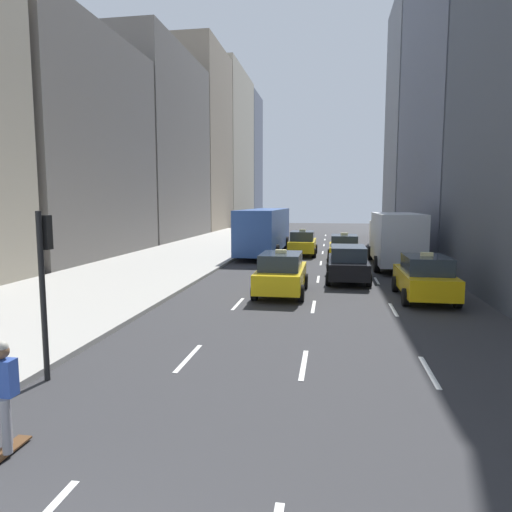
{
  "coord_description": "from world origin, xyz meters",
  "views": [
    {
      "loc": [
        3.16,
        -2.32,
        3.79
      ],
      "look_at": [
        0.38,
        14.62,
        1.74
      ],
      "focal_mm": 32.0,
      "sensor_mm": 36.0,
      "label": 1
    }
  ],
  "objects_px": {
    "taxi_second": "(425,277)",
    "sedan_black_near": "(348,263)",
    "box_truck": "(394,238)",
    "taxi_fourth": "(344,248)",
    "taxi_third": "(281,273)",
    "traffic_light_pole": "(44,268)",
    "skateboarder": "(4,392)",
    "taxi_lead": "(303,243)",
    "city_bus": "(265,229)"
  },
  "relations": [
    {
      "from": "taxi_lead",
      "to": "city_bus",
      "type": "height_order",
      "value": "city_bus"
    },
    {
      "from": "taxi_fourth",
      "to": "skateboarder",
      "type": "height_order",
      "value": "taxi_fourth"
    },
    {
      "from": "taxi_lead",
      "to": "taxi_fourth",
      "type": "bearing_deg",
      "value": -49.9
    },
    {
      "from": "box_truck",
      "to": "taxi_fourth",
      "type": "bearing_deg",
      "value": 146.57
    },
    {
      "from": "sedan_black_near",
      "to": "box_truck",
      "type": "distance_m",
      "value": 5.9
    },
    {
      "from": "taxi_third",
      "to": "box_truck",
      "type": "relative_size",
      "value": 0.52
    },
    {
      "from": "taxi_lead",
      "to": "skateboarder",
      "type": "xyz_separation_m",
      "value": [
        -2.81,
        -26.56,
        0.08
      ]
    },
    {
      "from": "taxi_fourth",
      "to": "box_truck",
      "type": "height_order",
      "value": "box_truck"
    },
    {
      "from": "taxi_second",
      "to": "taxi_fourth",
      "type": "distance_m",
      "value": 11.15
    },
    {
      "from": "skateboarder",
      "to": "box_truck",
      "type": "bearing_deg",
      "value": 68.53
    },
    {
      "from": "city_bus",
      "to": "box_truck",
      "type": "distance_m",
      "value": 10.23
    },
    {
      "from": "city_bus",
      "to": "skateboarder",
      "type": "height_order",
      "value": "city_bus"
    },
    {
      "from": "traffic_light_pole",
      "to": "sedan_black_near",
      "type": "bearing_deg",
      "value": 63.41
    },
    {
      "from": "city_bus",
      "to": "traffic_light_pole",
      "type": "distance_m",
      "value": 24.46
    },
    {
      "from": "taxi_second",
      "to": "box_truck",
      "type": "distance_m",
      "value": 8.98
    },
    {
      "from": "taxi_fourth",
      "to": "taxi_second",
      "type": "bearing_deg",
      "value": -75.45
    },
    {
      "from": "taxi_lead",
      "to": "sedan_black_near",
      "type": "relative_size",
      "value": 0.91
    },
    {
      "from": "city_bus",
      "to": "traffic_light_pole",
      "type": "bearing_deg",
      "value": -92.67
    },
    {
      "from": "city_bus",
      "to": "taxi_lead",
      "type": "bearing_deg",
      "value": -12.87
    },
    {
      "from": "taxi_fourth",
      "to": "city_bus",
      "type": "bearing_deg",
      "value": 144.74
    },
    {
      "from": "city_bus",
      "to": "taxi_fourth",
      "type": "bearing_deg",
      "value": -35.26
    },
    {
      "from": "taxi_third",
      "to": "skateboarder",
      "type": "distance_m",
      "value": 12.86
    },
    {
      "from": "taxi_third",
      "to": "traffic_light_pole",
      "type": "bearing_deg",
      "value": -112.01
    },
    {
      "from": "sedan_black_near",
      "to": "box_truck",
      "type": "xyz_separation_m",
      "value": [
        2.8,
        5.12,
        0.84
      ]
    },
    {
      "from": "taxi_second",
      "to": "box_truck",
      "type": "relative_size",
      "value": 0.52
    },
    {
      "from": "taxi_second",
      "to": "traffic_light_pole",
      "type": "distance_m",
      "value": 13.68
    },
    {
      "from": "sedan_black_near",
      "to": "taxi_third",
      "type": "bearing_deg",
      "value": -127.02
    },
    {
      "from": "skateboarder",
      "to": "taxi_third",
      "type": "bearing_deg",
      "value": 77.37
    },
    {
      "from": "city_bus",
      "to": "taxi_third",
      "type": "bearing_deg",
      "value": -79.14
    },
    {
      "from": "taxi_fourth",
      "to": "city_bus",
      "type": "xyz_separation_m",
      "value": [
        -5.61,
        3.97,
        0.91
      ]
    },
    {
      "from": "taxi_second",
      "to": "city_bus",
      "type": "relative_size",
      "value": 0.38
    },
    {
      "from": "box_truck",
      "to": "traffic_light_pole",
      "type": "xyz_separation_m",
      "value": [
        -9.55,
        -18.61,
        0.7
      ]
    },
    {
      "from": "taxi_second",
      "to": "traffic_light_pole",
      "type": "xyz_separation_m",
      "value": [
        -9.55,
        -9.67,
        1.53
      ]
    },
    {
      "from": "taxi_second",
      "to": "sedan_black_near",
      "type": "distance_m",
      "value": 4.73
    },
    {
      "from": "taxi_fourth",
      "to": "traffic_light_pole",
      "type": "xyz_separation_m",
      "value": [
        -6.75,
        -20.46,
        1.53
      ]
    },
    {
      "from": "taxi_lead",
      "to": "traffic_light_pole",
      "type": "relative_size",
      "value": 1.22
    },
    {
      "from": "taxi_fourth",
      "to": "box_truck",
      "type": "distance_m",
      "value": 3.46
    },
    {
      "from": "taxi_second",
      "to": "skateboarder",
      "type": "height_order",
      "value": "taxi_second"
    },
    {
      "from": "skateboarder",
      "to": "taxi_lead",
      "type": "bearing_deg",
      "value": 83.96
    },
    {
      "from": "taxi_lead",
      "to": "sedan_black_near",
      "type": "xyz_separation_m",
      "value": [
        2.8,
        -10.3,
        -0.01
      ]
    },
    {
      "from": "taxi_lead",
      "to": "city_bus",
      "type": "relative_size",
      "value": 0.38
    },
    {
      "from": "taxi_lead",
      "to": "traffic_light_pole",
      "type": "height_order",
      "value": "traffic_light_pole"
    },
    {
      "from": "taxi_second",
      "to": "taxi_fourth",
      "type": "bearing_deg",
      "value": 104.55
    },
    {
      "from": "taxi_second",
      "to": "skateboarder",
      "type": "bearing_deg",
      "value": -124.05
    },
    {
      "from": "box_truck",
      "to": "taxi_second",
      "type": "bearing_deg",
      "value": -90.0
    },
    {
      "from": "taxi_third",
      "to": "box_truck",
      "type": "distance_m",
      "value": 10.5
    },
    {
      "from": "taxi_third",
      "to": "box_truck",
      "type": "height_order",
      "value": "box_truck"
    },
    {
      "from": "box_truck",
      "to": "traffic_light_pole",
      "type": "bearing_deg",
      "value": -117.16
    },
    {
      "from": "skateboarder",
      "to": "taxi_second",
      "type": "bearing_deg",
      "value": 55.95
    },
    {
      "from": "box_truck",
      "to": "traffic_light_pole",
      "type": "relative_size",
      "value": 2.33
    }
  ]
}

